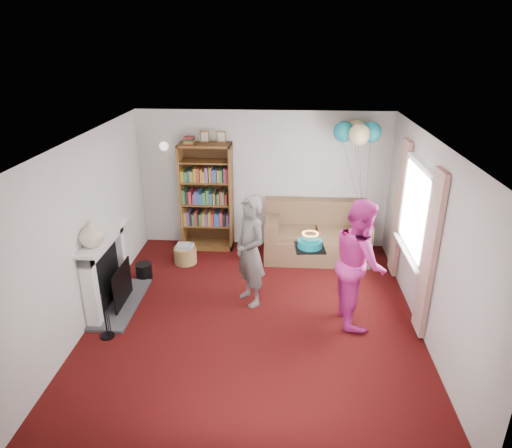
# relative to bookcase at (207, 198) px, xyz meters

# --- Properties ---
(ground) EXTENTS (5.00, 5.00, 0.00)m
(ground) POSITION_rel_bookcase_xyz_m (1.02, -2.30, -0.96)
(ground) COLOR #360808
(ground) RESTS_ON ground
(wall_back) EXTENTS (4.50, 0.02, 2.50)m
(wall_back) POSITION_rel_bookcase_xyz_m (1.02, 0.21, 0.29)
(wall_back) COLOR silver
(wall_back) RESTS_ON ground
(wall_left) EXTENTS (0.02, 5.00, 2.50)m
(wall_left) POSITION_rel_bookcase_xyz_m (-1.24, -2.30, 0.29)
(wall_left) COLOR silver
(wall_left) RESTS_ON ground
(wall_right) EXTENTS (0.02, 5.00, 2.50)m
(wall_right) POSITION_rel_bookcase_xyz_m (3.28, -2.30, 0.29)
(wall_right) COLOR silver
(wall_right) RESTS_ON ground
(ceiling) EXTENTS (4.50, 5.00, 0.01)m
(ceiling) POSITION_rel_bookcase_xyz_m (1.02, -2.30, 1.55)
(ceiling) COLOR white
(ceiling) RESTS_ON wall_back
(fireplace) EXTENTS (0.55, 1.80, 1.12)m
(fireplace) POSITION_rel_bookcase_xyz_m (-1.07, -2.11, -0.45)
(fireplace) COLOR #3F3F42
(fireplace) RESTS_ON ground
(window_bay) EXTENTS (0.14, 2.02, 2.20)m
(window_bay) POSITION_rel_bookcase_xyz_m (3.22, -1.70, 0.24)
(window_bay) COLOR white
(window_bay) RESTS_ON ground
(wall_sconce) EXTENTS (0.16, 0.23, 0.16)m
(wall_sconce) POSITION_rel_bookcase_xyz_m (-0.73, 0.06, 0.92)
(wall_sconce) COLOR gold
(wall_sconce) RESTS_ON ground
(bookcase) EXTENTS (0.93, 0.42, 2.17)m
(bookcase) POSITION_rel_bookcase_xyz_m (0.00, 0.00, 0.00)
(bookcase) COLOR #472B14
(bookcase) RESTS_ON ground
(sofa) EXTENTS (1.81, 0.96, 0.96)m
(sofa) POSITION_rel_bookcase_xyz_m (1.98, -0.23, -0.60)
(sofa) COLOR brown
(sofa) RESTS_ON ground
(wicker_basket) EXTENTS (0.39, 0.39, 0.35)m
(wicker_basket) POSITION_rel_bookcase_xyz_m (-0.30, -0.71, -0.80)
(wicker_basket) COLOR olive
(wicker_basket) RESTS_ON ground
(person_striped) EXTENTS (0.67, 0.72, 1.65)m
(person_striped) POSITION_rel_bookcase_xyz_m (0.93, -1.88, -0.13)
(person_striped) COLOR black
(person_striped) RESTS_ON ground
(person_magenta) EXTENTS (0.75, 0.92, 1.76)m
(person_magenta) POSITION_rel_bookcase_xyz_m (2.42, -2.23, -0.08)
(person_magenta) COLOR #CC288E
(person_magenta) RESTS_ON ground
(birthday_cake) EXTENTS (0.39, 0.39, 0.22)m
(birthday_cake) POSITION_rel_bookcase_xyz_m (1.75, -2.23, 0.17)
(birthday_cake) COLOR black
(birthday_cake) RESTS_ON ground
(balloons) EXTENTS (0.79, 0.79, 1.71)m
(balloons) POSITION_rel_bookcase_xyz_m (2.57, -0.17, 1.26)
(balloons) COLOR #3F3F3F
(balloons) RESTS_ON ground
(mantel_vase) EXTENTS (0.36, 0.36, 0.34)m
(mantel_vase) POSITION_rel_bookcase_xyz_m (-1.10, -2.45, 0.34)
(mantel_vase) COLOR beige
(mantel_vase) RESTS_ON fireplace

